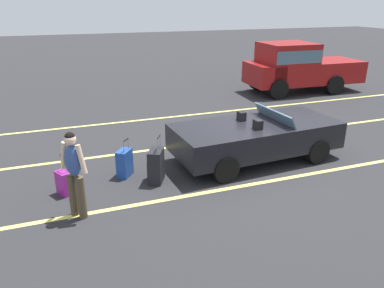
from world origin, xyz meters
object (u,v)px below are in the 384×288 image
Objects in this scene: suitcase_medium_bright at (125,163)px; traveler_person at (74,170)px; suitcase_large_black at (156,166)px; suitcase_small_carryon at (64,183)px; parked_pickup_truck_near at (296,66)px; convertible_car at (263,136)px.

traveler_person is at bearing 88.42° from suitcase_medium_bright.
suitcase_large_black reaches higher than suitcase_medium_bright.
suitcase_medium_bright is at bearing -14.06° from suitcase_large_black.
suitcase_medium_bright is 0.54× the size of traveler_person.
suitcase_medium_bright is 1.90m from traveler_person.
traveler_person is (-1.71, -0.89, 0.56)m from suitcase_large_black.
suitcase_large_black is 1.25× the size of suitcase_small_carryon.
parked_pickup_truck_near is (7.86, 6.31, 0.74)m from suitcase_large_black.
suitcase_large_black is at bearing 175.80° from suitcase_medium_bright.
suitcase_large_black is at bearing -16.32° from traveler_person.
suitcase_large_black is at bearing 40.98° from parked_pickup_truck_near.
suitcase_medium_bright is at bearing 7.76° from traveler_person.
convertible_car is at bearing -145.47° from suitcase_medium_bright.
convertible_car is 2.57× the size of traveler_person.
convertible_car is 4.75m from traveler_person.
parked_pickup_truck_near is (5.01, 5.93, 0.52)m from convertible_car.
suitcase_medium_bright is 1.05× the size of suitcase_small_carryon.
suitcase_large_black reaches higher than suitcase_small_carryon.
convertible_car reaches higher than suitcase_large_black.
parked_pickup_truck_near reaches higher than suitcase_large_black.
suitcase_small_carryon is at bearing 55.04° from suitcase_medium_bright.
traveler_person is (0.21, -0.97, 0.68)m from suitcase_small_carryon.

